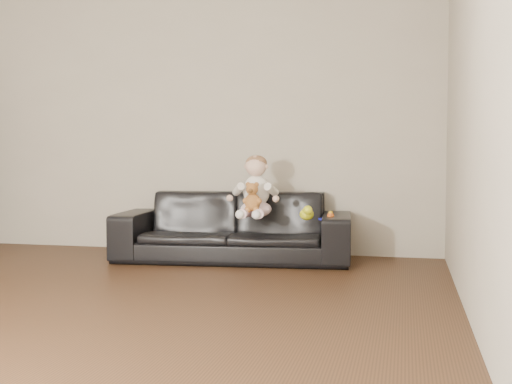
% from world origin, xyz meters
% --- Properties ---
extents(floor, '(5.50, 5.50, 0.00)m').
position_xyz_m(floor, '(0.00, 0.00, 0.00)').
color(floor, '#3E2616').
rests_on(floor, ground).
extents(wall_back, '(5.00, 0.00, 5.00)m').
position_xyz_m(wall_back, '(0.00, 2.75, 1.30)').
color(wall_back, '#B3A996').
rests_on(wall_back, ground).
extents(wall_right, '(0.00, 5.50, 5.50)m').
position_xyz_m(wall_right, '(2.50, 0.00, 1.30)').
color(wall_right, '#B3A996').
rests_on(wall_right, ground).
extents(sofa, '(2.12, 0.98, 0.60)m').
position_xyz_m(sofa, '(0.66, 2.25, 0.30)').
color(sofa, black).
rests_on(sofa, floor).
extents(baby, '(0.38, 0.47, 0.54)m').
position_xyz_m(baby, '(0.89, 2.14, 0.63)').
color(baby, white).
rests_on(baby, sofa).
extents(teddy_bear, '(0.17, 0.16, 0.25)m').
position_xyz_m(teddy_bear, '(0.90, 1.97, 0.58)').
color(teddy_bear, '#A2652E').
rests_on(teddy_bear, sofa).
extents(toy_green, '(0.15, 0.17, 0.10)m').
position_xyz_m(toy_green, '(1.35, 2.01, 0.45)').
color(toy_green, '#CCD519').
rests_on(toy_green, sofa).
extents(toy_rattle, '(0.06, 0.06, 0.06)m').
position_xyz_m(toy_rattle, '(1.54, 2.13, 0.43)').
color(toy_rattle, '#C65117').
rests_on(toy_rattle, sofa).
extents(toy_blue_disc, '(0.13, 0.13, 0.01)m').
position_xyz_m(toy_blue_disc, '(1.49, 2.08, 0.40)').
color(toy_blue_disc, '#191FCF').
rests_on(toy_blue_disc, sofa).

